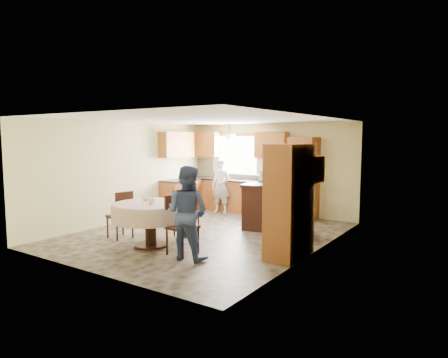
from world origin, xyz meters
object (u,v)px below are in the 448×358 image
object	(u,v)px
sideboard	(273,210)
chair_back	(183,211)
dining_table	(150,213)
chair_left	(122,212)
chair_right	(179,221)
person_dining	(187,213)
cupboard	(290,201)
person_sink	(221,186)
oven_tower	(303,179)

from	to	relation	value
sideboard	chair_back	bearing A→B (deg)	-143.06
sideboard	dining_table	bearing A→B (deg)	-130.29
chair_left	dining_table	bearing A→B (deg)	94.41
sideboard	chair_right	distance (m)	2.60
chair_left	person_dining	size ratio (longest dim) A/B	0.61
sideboard	chair_left	size ratio (longest dim) A/B	1.38
cupboard	person_sink	bearing A→B (deg)	140.33
cupboard	dining_table	world-z (taller)	cupboard
oven_tower	dining_table	world-z (taller)	oven_tower
chair_back	chair_right	size ratio (longest dim) A/B	0.93
person_dining	chair_left	bearing A→B (deg)	-14.08
dining_table	chair_left	bearing A→B (deg)	174.52
sideboard	chair_right	xyz separation A→B (m)	(-0.63, -2.52, 0.10)
person_dining	oven_tower	bearing A→B (deg)	-99.78
oven_tower	chair_left	xyz separation A→B (m)	(-2.37, -3.96, -0.51)
sideboard	chair_right	size ratio (longest dim) A/B	1.28
sideboard	cupboard	distance (m)	2.01
oven_tower	person_sink	world-z (taller)	oven_tower
oven_tower	sideboard	xyz separation A→B (m)	(-0.05, -1.60, -0.57)
oven_tower	person_sink	size ratio (longest dim) A/B	1.41
oven_tower	chair_back	size ratio (longest dim) A/B	2.12
sideboard	chair_left	bearing A→B (deg)	-144.87
dining_table	person_sink	size ratio (longest dim) A/B	0.99
chair_left	person_dining	xyz separation A→B (m)	(2.02, -0.32, 0.26)
chair_right	person_dining	xyz separation A→B (m)	(0.33, -0.16, 0.22)
chair_right	person_dining	bearing A→B (deg)	-111.26
oven_tower	chair_back	distance (m)	3.44
sideboard	chair_left	xyz separation A→B (m)	(-2.32, -2.36, 0.06)
oven_tower	person_dining	distance (m)	4.30
chair_right	person_sink	distance (m)	4.07
sideboard	cupboard	size ratio (longest dim) A/B	0.69
chair_back	person_dining	size ratio (longest dim) A/B	0.61
chair_left	person_sink	world-z (taller)	person_sink
sideboard	dining_table	xyz separation A→B (m)	(-1.41, -2.45, 0.17)
cupboard	chair_left	distance (m)	3.56
oven_tower	cupboard	size ratio (longest dim) A/B	1.06
chair_left	person_dining	world-z (taller)	person_dining
person_sink	person_dining	xyz separation A→B (m)	(1.95, -3.89, 0.07)
chair_right	chair_back	bearing A→B (deg)	40.54
person_sink	cupboard	bearing A→B (deg)	-50.75
sideboard	cupboard	world-z (taller)	cupboard
cupboard	dining_table	size ratio (longest dim) A/B	1.35
dining_table	person_dining	world-z (taller)	person_dining
chair_back	person_dining	xyz separation A→B (m)	(1.08, -1.19, 0.27)
oven_tower	chair_left	distance (m)	4.64
chair_right	person_sink	size ratio (longest dim) A/B	0.72
sideboard	person_dining	bearing A→B (deg)	-106.65
cupboard	person_sink	size ratio (longest dim) A/B	1.33
cupboard	person_dining	xyz separation A→B (m)	(-1.42, -1.10, -0.18)
oven_tower	dining_table	size ratio (longest dim) A/B	1.43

